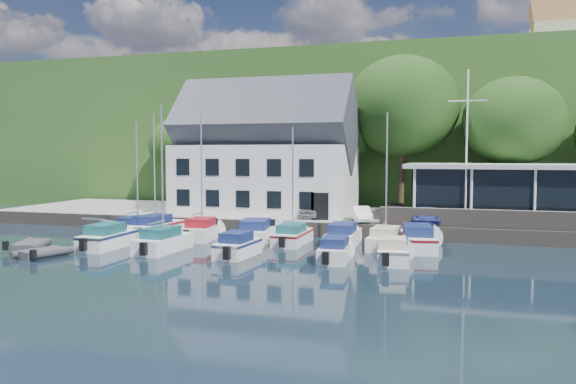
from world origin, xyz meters
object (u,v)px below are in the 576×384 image
object	(u,v)px
boat_r2_4	(393,250)
boat_r1_0	(137,176)
club_pavilion	(499,192)
boat_r1_5	(343,234)
flagpole	(467,148)
dinghy_0	(31,244)
boat_r1_2	(202,173)
car_silver	(310,209)
boat_r2_3	(335,249)
car_dgrey	(398,213)
boat_r2_2	(238,244)
boat_r1_1	(154,170)
boat_r1_6	(387,181)
dinghy_1	(43,252)
boat_r1_3	(257,230)
boat_r2_1	(162,175)
boat_r2_0	(108,236)
car_blue	(427,215)
boat_r1_7	(418,237)
harbor_building	(266,160)
car_white	(361,214)
boat_r1_4	(293,181)

from	to	relation	value
boat_r2_4	boat_r1_0	bearing A→B (deg)	159.49
club_pavilion	boat_r1_5	bearing A→B (deg)	-139.83
flagpole	dinghy_0	xyz separation A→B (m)	(-25.30, -12.19, -5.88)
boat_r1_2	dinghy_0	bearing A→B (deg)	-143.97
car_silver	boat_r2_3	xyz separation A→B (m)	(4.34, -11.40, -0.97)
car_dgrey	boat_r2_2	bearing A→B (deg)	-136.53
flagpole	boat_r1_1	bearing A→B (deg)	-166.98
car_dgrey	boat_r1_1	bearing A→B (deg)	-172.44
boat_r1_6	boat_r2_2	bearing A→B (deg)	-142.75
boat_r2_4	dinghy_1	size ratio (longest dim) A/B	1.67
boat_r1_2	boat_r2_4	size ratio (longest dim) A/B	1.92
boat_r1_0	boat_r1_1	size ratio (longest dim) A/B	0.92
boat_r1_3	boat_r2_1	distance (m)	7.63
boat_r1_5	boat_r2_0	world-z (taller)	boat_r2_0
boat_r1_0	dinghy_1	bearing A→B (deg)	-85.81
car_blue	boat_r2_4	distance (m)	9.85
car_blue	dinghy_0	world-z (taller)	car_blue
car_silver	dinghy_0	bearing A→B (deg)	-143.42
car_dgrey	dinghy_1	bearing A→B (deg)	-153.25
boat_r1_5	car_dgrey	bearing A→B (deg)	64.72
boat_r2_0	boat_r2_3	size ratio (longest dim) A/B	1.26
car_silver	boat_r1_1	distance (m)	11.87
boat_r1_7	boat_r2_2	world-z (taller)	boat_r1_7
boat_r2_0	flagpole	bearing A→B (deg)	24.89
harbor_building	boat_r2_2	distance (m)	15.28
car_white	boat_r2_2	bearing A→B (deg)	-135.98
flagpole	boat_r1_1	xyz separation A→B (m)	(-21.03, -4.86, -1.57)
car_white	boat_r2_4	distance (m)	10.11
dinghy_0	boat_r1_4	bearing A→B (deg)	2.20
club_pavilion	car_blue	size ratio (longest dim) A/B	3.65
car_silver	boat_r2_2	bearing A→B (deg)	-103.12
boat_r1_5	boat_r1_6	size ratio (longest dim) A/B	0.76
car_silver	boat_r1_5	bearing A→B (deg)	-65.83
boat_r1_4	boat_r2_3	distance (m)	7.03
car_dgrey	boat_r2_0	size ratio (longest dim) A/B	0.63
car_white	boat_r1_0	size ratio (longest dim) A/B	0.39
boat_r1_5	boat_r2_3	distance (m)	5.16
boat_r1_0	boat_r1_6	xyz separation A→B (m)	(17.51, -0.27, -0.12)
boat_r2_2	boat_r2_3	size ratio (longest dim) A/B	0.99
harbor_building	boat_r1_4	xyz separation A→B (m)	(4.91, -9.12, -1.24)
car_white	boat_r2_4	xyz separation A→B (m)	(3.27, -9.53, -0.85)
boat_r1_3	harbor_building	bearing A→B (deg)	95.43
flagpole	boat_r2_4	world-z (taller)	flagpole
boat_r1_4	boat_r2_0	distance (m)	12.06
dinghy_0	boat_r1_6	bearing A→B (deg)	-4.39
car_silver	dinghy_1	distance (m)	19.13
boat_r2_2	boat_r2_0	bearing A→B (deg)	-178.76
boat_r2_1	car_dgrey	bearing A→B (deg)	44.30
dinghy_0	flagpole	bearing A→B (deg)	3.03
boat_r1_3	boat_r1_6	world-z (taller)	boat_r1_6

